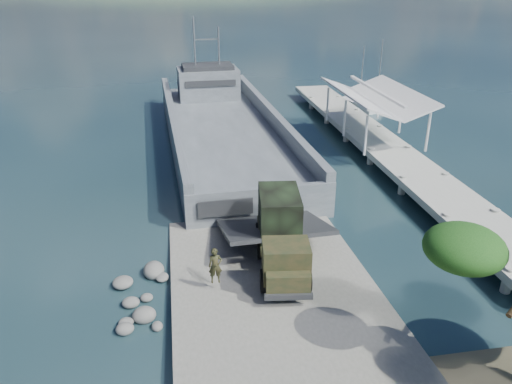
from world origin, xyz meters
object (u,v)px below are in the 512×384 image
object	(u,v)px
landing_craft	(224,136)
military_truck	(281,234)
pier	(377,134)
sailboat_far	(378,99)
sailboat_near	(360,105)
soldier	(216,273)

from	to	relation	value
landing_craft	military_truck	size ratio (longest dim) A/B	4.99
pier	sailboat_far	xyz separation A→B (m)	(7.05, 16.73, -1.20)
pier	sailboat_near	xyz separation A→B (m)	(3.94, 14.36, -1.22)
pier	sailboat_far	world-z (taller)	sailboat_far
pier	soldier	xyz separation A→B (m)	(-15.82, -18.76, -0.20)
military_truck	sailboat_near	world-z (taller)	sailboat_near
sailboat_near	landing_craft	bearing A→B (deg)	-165.42
soldier	pier	bearing A→B (deg)	49.51
military_truck	soldier	bearing A→B (deg)	-145.55
landing_craft	military_truck	world-z (taller)	landing_craft
sailboat_near	pier	bearing A→B (deg)	-122.38
soldier	sailboat_near	bearing A→B (deg)	58.82
soldier	sailboat_near	xyz separation A→B (m)	(19.77, 33.12, -1.02)
landing_craft	sailboat_far	size ratio (longest dim) A/B	5.01
landing_craft	pier	bearing A→B (deg)	-19.59
pier	sailboat_near	bearing A→B (deg)	74.64
sailboat_far	pier	bearing A→B (deg)	-122.58
pier	sailboat_far	bearing A→B (deg)	67.15
pier	soldier	distance (m)	24.55
sailboat_far	soldier	bearing A→B (deg)	-132.52
pier	sailboat_far	size ratio (longest dim) A/B	5.85
military_truck	soldier	world-z (taller)	military_truck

